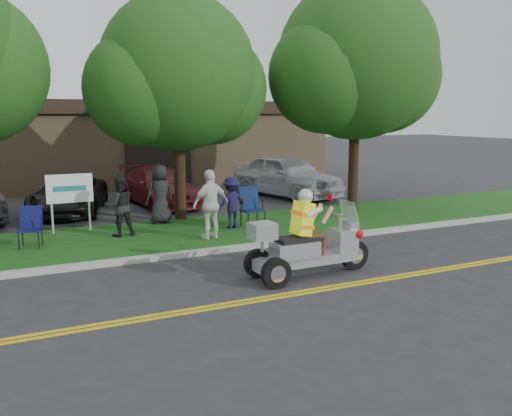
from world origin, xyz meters
name	(u,v)px	position (x,y,z in m)	size (l,w,h in m)	color
ground	(271,288)	(0.00, 0.00, 0.00)	(120.00, 120.00, 0.00)	#28282B
centerline_near	(285,297)	(0.00, -0.58, 0.01)	(60.00, 0.10, 0.01)	gold
centerline_far	(281,294)	(0.00, -0.42, 0.01)	(60.00, 0.10, 0.01)	gold
curb	(214,251)	(0.00, 3.05, 0.06)	(60.00, 0.25, 0.12)	#A8A89E
grass_verge	(186,234)	(0.00, 5.20, 0.06)	(60.00, 4.00, 0.10)	#154E14
commercial_building	(137,141)	(2.00, 18.98, 2.01)	(18.00, 8.20, 4.00)	#9E7F5B
tree_mid	(179,80)	(0.55, 7.23, 4.43)	(5.88, 4.80, 7.05)	#332114
tree_right	(357,67)	(7.06, 7.03, 5.03)	(6.86, 5.60, 8.07)	#332114
business_sign	(70,192)	(-2.90, 6.60, 1.26)	(1.25, 0.06, 1.75)	silver
trike_scooter	(306,246)	(1.03, 0.37, 0.66)	(2.87, 0.96, 1.88)	black
lawn_chair_a	(31,224)	(-4.03, 5.31, 0.68)	(0.66, 0.68, 1.02)	black
lawn_chair_b	(251,204)	(1.97, 5.09, 0.77)	(0.63, 0.65, 1.18)	black
spectator_adult_mid	(119,206)	(-1.77, 5.52, 0.94)	(0.81, 0.63, 1.66)	black
spectator_adult_right	(211,204)	(0.36, 4.17, 1.03)	(1.08, 0.45, 1.85)	white
spectator_chair_a	(231,203)	(1.39, 5.16, 0.85)	(0.96, 0.55, 1.49)	#16153C
spectator_chair_b	(160,194)	(-0.28, 6.77, 1.01)	(0.88, 0.57, 1.80)	black
parked_car_mid	(69,195)	(-2.50, 10.28, 0.64)	(2.13, 4.62, 1.28)	black
parked_car_right	(160,187)	(0.80, 10.63, 0.70)	(1.95, 4.80, 1.39)	#55131D
parked_car_far_right	(286,175)	(6.09, 10.39, 0.89)	(2.09, 5.20, 1.77)	#B6B8BD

